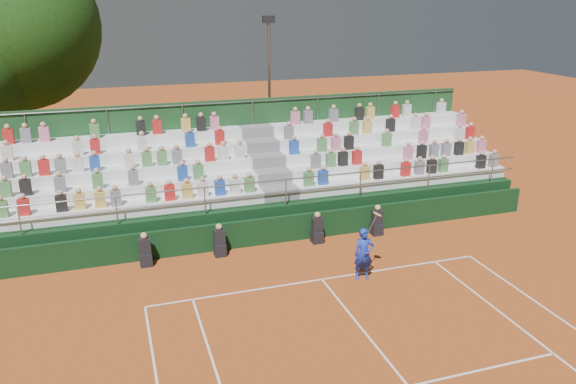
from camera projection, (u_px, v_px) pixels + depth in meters
name	position (u px, v px, depth m)	size (l,w,h in m)	color
ground	(322.00, 279.00, 17.83)	(90.00, 90.00, 0.00)	#A74A1B
courtside_wall	(291.00, 228.00, 20.55)	(20.00, 0.15, 1.00)	black
line_officials	(269.00, 236.00, 19.87)	(8.91, 0.40, 1.19)	black
grandstand	(266.00, 186.00, 23.26)	(20.00, 5.20, 4.40)	black
tennis_player	(364.00, 254.00, 17.63)	(0.88, 0.53, 2.22)	#1731B1
tree_east	(14.00, 27.00, 25.50)	(7.62, 7.62, 11.09)	#362213
floodlight_mast	(269.00, 81.00, 28.47)	(0.60, 0.25, 7.69)	gray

